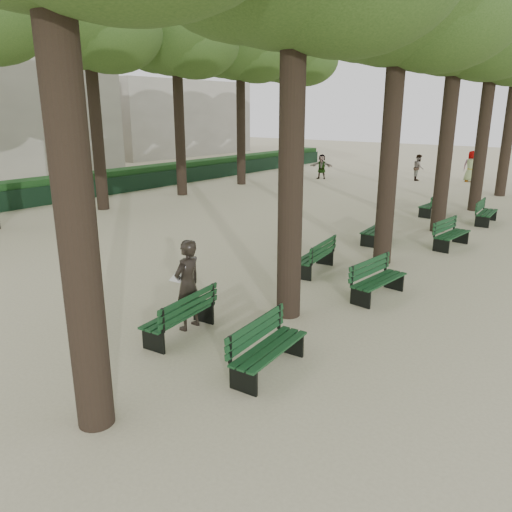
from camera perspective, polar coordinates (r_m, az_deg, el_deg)
The scene contains 22 objects.
ground at distance 10.10m, azimuth -13.37°, elevation -9.82°, with size 120.00×120.00×0.00m, color beige.
tree_central_3 at distance 19.70m, azimuth 22.33°, elevation 24.86°, with size 6.00×6.00×9.95m.
tree_central_4 at distance 24.47m, azimuth 25.79°, elevation 22.61°, with size 6.00×6.00×9.95m.
tree_far_2 at distance 23.79m, azimuth -18.81°, elevation 24.73°, with size 6.00×6.00×10.45m.
tree_far_3 at distance 26.96m, azimuth -9.20°, elevation 24.27°, with size 6.00×6.00×10.45m.
tree_far_4 at distance 30.62m, azimuth -1.82°, elevation 23.49°, with size 6.00×6.00×10.45m.
tree_far_5 at distance 34.62m, azimuth 3.86°, elevation 22.65°, with size 6.00×6.00×10.45m.
bench_left_0 at distance 10.19m, azimuth -8.70°, elevation -7.59°, with size 0.77×1.85×0.92m.
bench_left_1 at distance 14.03m, azimuth 6.64°, elevation -0.73°, with size 0.80×1.86×0.92m.
bench_left_2 at distance 17.59m, azimuth 13.59°, elevation 2.44°, with size 0.71×1.84×0.92m.
bench_left_3 at distance 22.78m, azimuth 19.49°, elevation 5.09°, with size 0.67×1.83×0.92m.
bench_right_0 at distance 8.79m, azimuth 1.49°, elevation -11.52°, with size 0.71×1.84×0.92m.
bench_right_1 at distance 12.40m, azimuth 13.79°, elevation -3.44°, with size 0.75×1.85×0.92m.
bench_right_2 at distance 17.61m, azimuth 21.43°, elevation 1.77°, with size 0.75×1.85×0.92m.
bench_right_3 at distance 21.87m, azimuth 24.82°, elevation 4.07°, with size 0.68×1.83×0.92m.
man_with_map at distance 10.27m, azimuth -7.81°, elevation -3.29°, with size 0.64×0.78×1.90m.
pedestrian_e at distance 33.26m, azimuth 7.51°, elevation 10.10°, with size 1.46×0.32×1.58m, color #262628.
pedestrian_d at distance 34.28m, azimuth 23.36°, elevation 9.39°, with size 0.94×0.38×1.92m, color #262628.
pedestrian_a at distance 33.74m, azimuth 18.07°, elevation 9.59°, with size 0.80×0.33×1.64m, color #262628.
fence at distance 27.97m, azimuth -15.76°, elevation 7.74°, with size 0.08×42.00×0.90m, color black.
hedge at distance 28.50m, azimuth -16.64°, elevation 8.13°, with size 1.20×42.00×1.20m, color #164017.
building_far at distance 53.67m, azimuth -11.44°, elevation 15.20°, with size 12.00×16.00×7.00m, color #B7B2A3.
Camera 1 is at (7.17, -5.58, 4.39)m, focal length 35.00 mm.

